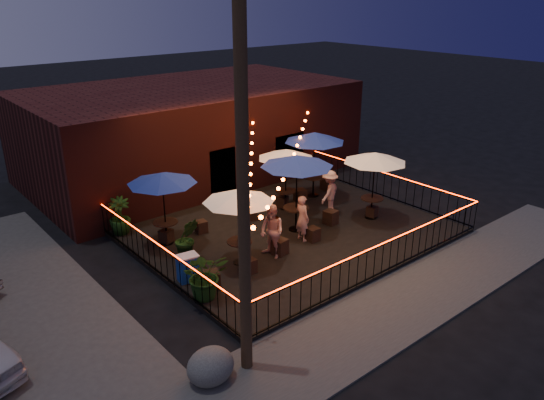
% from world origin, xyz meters
% --- Properties ---
extents(ground, '(110.00, 110.00, 0.00)m').
position_xyz_m(ground, '(0.00, 0.00, 0.00)').
color(ground, black).
rests_on(ground, ground).
extents(patio, '(10.00, 8.00, 0.15)m').
position_xyz_m(patio, '(0.00, 2.00, 0.07)').
color(patio, black).
rests_on(patio, ground).
extents(sidewalk, '(18.00, 2.50, 0.05)m').
position_xyz_m(sidewalk, '(0.00, -3.25, 0.03)').
color(sidewalk, '#3F3D3A').
rests_on(sidewalk, ground).
extents(brick_building, '(14.00, 8.00, 4.00)m').
position_xyz_m(brick_building, '(1.00, 9.99, 2.00)').
color(brick_building, '#3B1210').
rests_on(brick_building, ground).
extents(utility_pole, '(0.26, 0.26, 8.00)m').
position_xyz_m(utility_pole, '(-5.40, -2.60, 4.00)').
color(utility_pole, '#3A2A18').
rests_on(utility_pole, ground).
extents(fence_front, '(10.00, 0.04, 1.04)m').
position_xyz_m(fence_front, '(0.00, -2.00, 0.66)').
color(fence_front, black).
rests_on(fence_front, patio).
extents(fence_left, '(0.04, 8.00, 1.04)m').
position_xyz_m(fence_left, '(-5.00, 2.00, 0.66)').
color(fence_left, black).
rests_on(fence_left, patio).
extents(fence_right, '(0.04, 8.00, 1.04)m').
position_xyz_m(fence_right, '(5.00, 2.00, 0.66)').
color(fence_right, black).
rests_on(fence_right, patio).
extents(festoon_lights, '(10.02, 8.72, 1.32)m').
position_xyz_m(festoon_lights, '(-1.01, 1.70, 2.52)').
color(festoon_lights, '#FF4608').
rests_on(festoon_lights, ground).
extents(cafe_table_0, '(2.52, 2.52, 2.34)m').
position_xyz_m(cafe_table_0, '(-2.73, 1.25, 2.29)').
color(cafe_table_0, black).
rests_on(cafe_table_0, patio).
extents(cafe_table_1, '(2.54, 2.54, 2.45)m').
position_xyz_m(cafe_table_1, '(-3.77, 3.88, 2.38)').
color(cafe_table_1, black).
rests_on(cafe_table_1, patio).
extents(cafe_table_2, '(2.84, 2.84, 2.70)m').
position_xyz_m(cafe_table_2, '(0.19, 1.94, 2.62)').
color(cafe_table_2, black).
rests_on(cafe_table_2, patio).
extents(cafe_table_3, '(2.63, 2.63, 2.34)m').
position_xyz_m(cafe_table_3, '(1.19, 3.62, 2.29)').
color(cafe_table_3, black).
rests_on(cafe_table_3, patio).
extents(cafe_table_4, '(2.72, 2.72, 2.48)m').
position_xyz_m(cafe_table_4, '(3.03, 0.97, 2.41)').
color(cafe_table_4, black).
rests_on(cafe_table_4, patio).
extents(cafe_table_5, '(2.99, 2.99, 2.63)m').
position_xyz_m(cafe_table_5, '(2.95, 3.94, 2.56)').
color(cafe_table_5, black).
rests_on(cafe_table_5, patio).
extents(bistro_chair_0, '(0.55, 0.55, 0.51)m').
position_xyz_m(bistro_chair_0, '(-4.23, 0.55, 0.40)').
color(bistro_chair_0, black).
rests_on(bistro_chair_0, patio).
extents(bistro_chair_1, '(0.38, 0.38, 0.44)m').
position_xyz_m(bistro_chair_1, '(-2.90, 0.59, 0.37)').
color(bistro_chair_1, black).
rests_on(bistro_chair_1, patio).
extents(bistro_chair_2, '(0.50, 0.50, 0.45)m').
position_xyz_m(bistro_chair_2, '(-3.76, 3.92, 0.37)').
color(bistro_chair_2, black).
rests_on(bistro_chair_2, patio).
extents(bistro_chair_3, '(0.40, 0.40, 0.42)m').
position_xyz_m(bistro_chair_3, '(-2.45, 3.86, 0.36)').
color(bistro_chair_3, black).
rests_on(bistro_chair_3, patio).
extents(bistro_chair_4, '(0.49, 0.49, 0.50)m').
position_xyz_m(bistro_chair_4, '(-1.42, 0.91, 0.40)').
color(bistro_chair_4, black).
rests_on(bistro_chair_4, patio).
extents(bistro_chair_5, '(0.39, 0.39, 0.45)m').
position_xyz_m(bistro_chair_5, '(0.04, 0.94, 0.38)').
color(bistro_chair_5, black).
rests_on(bistro_chair_5, patio).
extents(bistro_chair_6, '(0.48, 0.48, 0.43)m').
position_xyz_m(bistro_chair_6, '(-0.46, 3.63, 0.37)').
color(bistro_chair_6, black).
rests_on(bistro_chair_6, patio).
extents(bistro_chair_7, '(0.48, 0.48, 0.45)m').
position_xyz_m(bistro_chair_7, '(1.18, 3.80, 0.37)').
color(bistro_chair_7, black).
rests_on(bistro_chair_7, patio).
extents(bistro_chair_8, '(0.48, 0.48, 0.50)m').
position_xyz_m(bistro_chair_8, '(1.48, 1.52, 0.40)').
color(bistro_chair_8, black).
rests_on(bistro_chair_8, patio).
extents(bistro_chair_9, '(0.41, 0.41, 0.41)m').
position_xyz_m(bistro_chair_9, '(3.09, 0.98, 0.35)').
color(bistro_chair_9, black).
rests_on(bistro_chair_9, patio).
extents(bistro_chair_10, '(0.48, 0.48, 0.48)m').
position_xyz_m(bistro_chair_10, '(2.15, 3.85, 0.39)').
color(bistro_chair_10, black).
rests_on(bistro_chair_10, patio).
extents(bistro_chair_11, '(0.44, 0.44, 0.49)m').
position_xyz_m(bistro_chair_11, '(3.89, 4.09, 0.39)').
color(bistro_chair_11, black).
rests_on(bistro_chair_11, patio).
extents(patron_a, '(0.40, 0.59, 1.57)m').
position_xyz_m(patron_a, '(-0.19, 1.22, 0.94)').
color(patron_a, tan).
rests_on(patron_a, patio).
extents(patron_b, '(0.71, 0.88, 1.73)m').
position_xyz_m(patron_b, '(-1.73, 0.93, 1.01)').
color(patron_b, tan).
rests_on(patron_b, patio).
extents(patron_c, '(1.20, 0.93, 1.64)m').
position_xyz_m(patron_c, '(2.16, 2.27, 0.97)').
color(patron_c, tan).
rests_on(patron_c, patio).
extents(potted_shrub_a, '(1.51, 1.42, 1.36)m').
position_xyz_m(potted_shrub_a, '(-4.60, 0.26, 0.83)').
color(potted_shrub_a, '#14380F').
rests_on(potted_shrub_a, patio).
extents(potted_shrub_b, '(0.91, 0.83, 1.35)m').
position_xyz_m(potted_shrub_b, '(-3.81, 2.51, 0.83)').
color(potted_shrub_b, '#133C14').
rests_on(potted_shrub_b, patio).
extents(potted_shrub_c, '(0.94, 0.94, 1.28)m').
position_xyz_m(potted_shrub_c, '(-4.60, 5.56, 0.79)').
color(potted_shrub_c, '#143A0C').
rests_on(potted_shrub_c, patio).
extents(cooler, '(0.66, 0.52, 0.80)m').
position_xyz_m(cooler, '(-4.50, 1.34, 0.55)').
color(cooler, '#153FAA').
rests_on(cooler, patio).
extents(boulder, '(1.21, 1.13, 0.76)m').
position_xyz_m(boulder, '(-6.27, -2.46, 0.38)').
color(boulder, '#4D4D48').
rests_on(boulder, ground).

